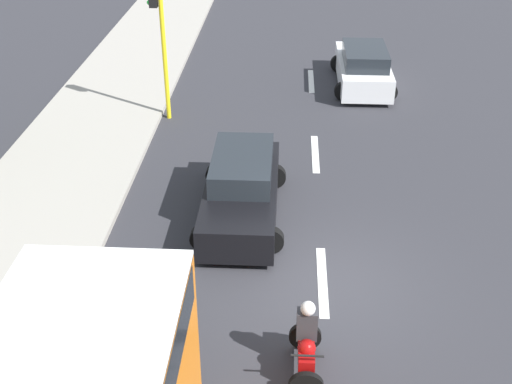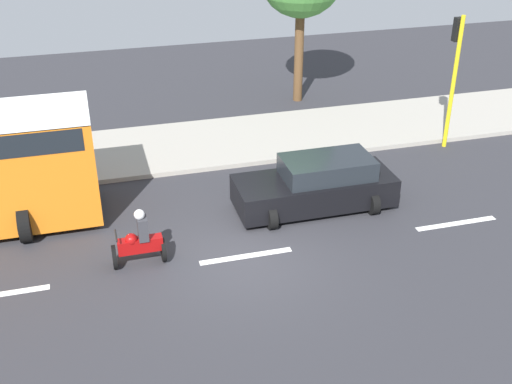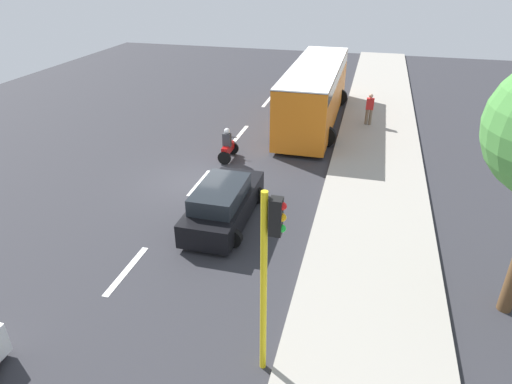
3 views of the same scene
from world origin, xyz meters
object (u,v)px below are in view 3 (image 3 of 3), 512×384
(city_bus, at_px, (315,89))
(motorcycle, at_px, (228,146))
(pedestrian_near_signal, at_px, (370,108))
(traffic_light_corner, at_px, (269,263))
(car_black, at_px, (223,203))

(city_bus, bearing_deg, motorcycle, -115.52)
(pedestrian_near_signal, bearing_deg, traffic_light_corner, -95.24)
(city_bus, bearing_deg, pedestrian_near_signal, -2.82)
(city_bus, bearing_deg, traffic_light_corner, -85.22)
(motorcycle, height_order, traffic_light_corner, traffic_light_corner)
(traffic_light_corner, bearing_deg, city_bus, 94.78)
(motorcycle, xyz_separation_m, pedestrian_near_signal, (6.01, 6.14, 0.42))
(traffic_light_corner, bearing_deg, car_black, 116.93)
(city_bus, bearing_deg, car_black, -97.39)
(car_black, bearing_deg, city_bus, 82.61)
(car_black, height_order, pedestrian_near_signal, pedestrian_near_signal)
(car_black, height_order, city_bus, city_bus)
(motorcycle, bearing_deg, traffic_light_corner, -67.94)
(pedestrian_near_signal, distance_m, traffic_light_corner, 17.27)
(car_black, bearing_deg, motorcycle, 106.23)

